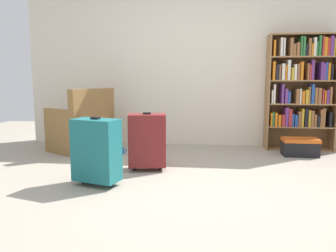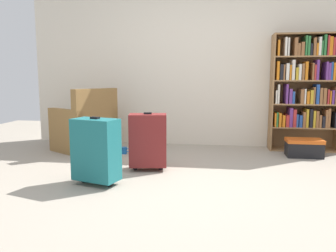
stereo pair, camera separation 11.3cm
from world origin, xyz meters
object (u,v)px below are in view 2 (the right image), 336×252
at_px(bookshelf, 305,88).
at_px(mug, 124,150).
at_px(storage_box, 304,147).
at_px(suitcase_dark_red, 148,140).
at_px(armchair, 85,129).
at_px(suitcase_teal, 96,150).

distance_m(bookshelf, mug, 2.72).
distance_m(mug, storage_box, 2.43).
xyz_separation_m(bookshelf, suitcase_dark_red, (-2.00, -1.38, -0.56)).
xyz_separation_m(mug, storage_box, (2.42, 0.19, 0.08)).
distance_m(armchair, suitcase_dark_red, 1.42).
bearing_deg(storage_box, suitcase_dark_red, -153.91).
bearing_deg(suitcase_teal, bookshelf, 39.61).
height_order(bookshelf, suitcase_teal, bookshelf).
relative_size(mug, suitcase_teal, 0.18).
distance_m(bookshelf, armchair, 3.21).
height_order(mug, suitcase_dark_red, suitcase_dark_red).
distance_m(storage_box, suitcase_dark_red, 2.16).
relative_size(armchair, suitcase_teal, 1.43).
bearing_deg(suitcase_teal, storage_box, 33.70).
distance_m(suitcase_dark_red, suitcase_teal, 0.72).
distance_m(armchair, suitcase_teal, 1.66).
height_order(mug, storage_box, storage_box).
relative_size(storage_box, suitcase_teal, 0.69).
xyz_separation_m(suitcase_dark_red, suitcase_teal, (-0.39, -0.60, 0.01)).
height_order(armchair, suitcase_dark_red, armchair).
xyz_separation_m(bookshelf, mug, (-2.50, -0.62, -0.86)).
distance_m(armchair, mug, 0.68).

